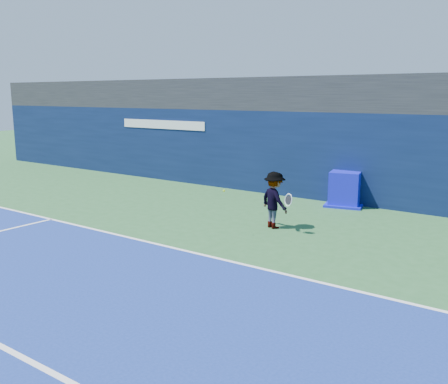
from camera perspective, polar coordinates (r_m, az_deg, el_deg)
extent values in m
plane|color=#2A5E2F|center=(9.85, -16.42, -10.75)|extent=(80.00, 80.00, 0.00)
cube|color=white|center=(11.79, -4.81, -6.62)|extent=(24.00, 0.10, 0.01)
cube|color=black|center=(18.52, 12.65, 10.88)|extent=(36.00, 3.00, 1.20)
cube|color=#0A1637|center=(17.73, 11.08, 4.13)|extent=(36.00, 1.00, 3.00)
cube|color=white|center=(21.15, -7.07, 7.67)|extent=(4.50, 0.04, 0.35)
cube|color=#0E0EC7|center=(16.74, 13.68, 0.39)|extent=(1.13, 1.13, 1.13)
cube|color=#0D10BC|center=(16.85, 13.60, -1.38)|extent=(1.42, 1.42, 0.08)
imported|color=white|center=(13.58, 5.78, -0.92)|extent=(1.15, 0.93, 1.55)
cylinder|color=black|center=(13.17, 6.91, -1.87)|extent=(0.07, 0.14, 0.24)
torus|color=white|center=(13.01, 7.37, -0.92)|extent=(0.28, 0.16, 0.28)
cylinder|color=black|center=(13.01, 7.37, -0.92)|extent=(0.24, 0.12, 0.23)
sphere|color=#ABCF17|center=(12.61, 0.00, 0.15)|extent=(0.06, 0.06, 0.06)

